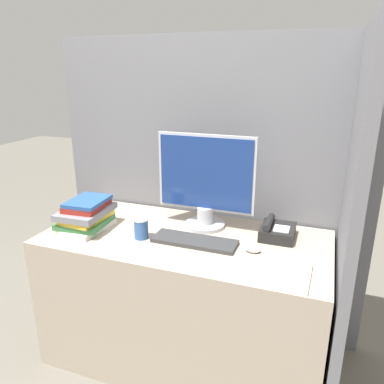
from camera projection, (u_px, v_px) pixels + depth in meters
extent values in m
cube|color=slate|center=(208.00, 191.00, 2.25)|extent=(1.87, 0.04, 1.76)
cube|color=slate|center=(347.00, 232.00, 1.68)|extent=(0.04, 0.76, 1.76)
cube|color=tan|center=(185.00, 298.00, 2.06)|extent=(1.47, 0.70, 0.75)
cylinder|color=#B7B7BC|center=(205.00, 224.00, 2.07)|extent=(0.22, 0.22, 0.02)
cylinder|color=#B7B7BC|center=(205.00, 215.00, 2.05)|extent=(0.09, 0.09, 0.09)
cube|color=#B7B7BC|center=(206.00, 173.00, 1.98)|extent=(0.53, 0.02, 0.41)
cube|color=navy|center=(205.00, 174.00, 1.97)|extent=(0.51, 0.01, 0.39)
cube|color=#333333|center=(194.00, 241.00, 1.87)|extent=(0.42, 0.14, 0.02)
ellipsoid|color=silver|center=(253.00, 249.00, 1.78)|extent=(0.07, 0.05, 0.03)
cylinder|color=#335999|center=(141.00, 229.00, 1.91)|extent=(0.07, 0.07, 0.10)
cylinder|color=white|center=(141.00, 219.00, 1.89)|extent=(0.08, 0.08, 0.01)
cube|color=silver|center=(88.00, 227.00, 2.03)|extent=(0.21, 0.28, 0.03)
cube|color=#38723F|center=(85.00, 222.00, 2.02)|extent=(0.25, 0.27, 0.03)
cube|color=gold|center=(87.00, 217.00, 2.01)|extent=(0.19, 0.27, 0.03)
cube|color=slate|center=(86.00, 211.00, 2.01)|extent=(0.23, 0.31, 0.03)
cube|color=maroon|center=(87.00, 205.00, 2.01)|extent=(0.20, 0.24, 0.03)
cube|color=#264C8C|center=(88.00, 201.00, 2.00)|extent=(0.19, 0.24, 0.02)
cube|color=black|center=(278.00, 232.00, 1.92)|extent=(0.17, 0.20, 0.06)
cube|color=white|center=(282.00, 229.00, 1.88)|extent=(0.08, 0.09, 0.00)
cylinder|color=black|center=(269.00, 222.00, 1.92)|extent=(0.04, 0.18, 0.04)
cube|color=white|center=(282.00, 274.00, 1.58)|extent=(0.24, 0.26, 0.01)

